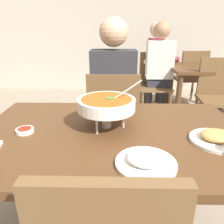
# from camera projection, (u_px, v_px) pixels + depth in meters

# --- Properties ---
(cafe_rear_partition) EXTENTS (10.00, 0.10, 3.00)m
(cafe_rear_partition) POSITION_uv_depth(u_px,v_px,m) (116.00, 12.00, 4.14)
(cafe_rear_partition) COLOR #BCB2A3
(cafe_rear_partition) RESTS_ON ground_plane
(dining_table_main) EXTENTS (1.39, 0.90, 0.73)m
(dining_table_main) POSITION_uv_depth(u_px,v_px,m) (111.00, 148.00, 1.16)
(dining_table_main) COLOR #51331C
(dining_table_main) RESTS_ON ground_plane
(chair_diner_main) EXTENTS (0.44, 0.44, 0.90)m
(chair_diner_main) POSITION_uv_depth(u_px,v_px,m) (113.00, 117.00, 1.89)
(chair_diner_main) COLOR brown
(chair_diner_main) RESTS_ON ground_plane
(diner_main) EXTENTS (0.40, 0.45, 1.31)m
(diner_main) POSITION_uv_depth(u_px,v_px,m) (114.00, 89.00, 1.83)
(diner_main) COLOR #2D2D38
(diner_main) RESTS_ON ground_plane
(curry_bowl) EXTENTS (0.33, 0.30, 0.26)m
(curry_bowl) POSITION_uv_depth(u_px,v_px,m) (106.00, 105.00, 1.13)
(curry_bowl) COLOR silver
(curry_bowl) RESTS_ON dining_table_main
(rice_plate) EXTENTS (0.24, 0.24, 0.06)m
(rice_plate) POSITION_uv_depth(u_px,v_px,m) (146.00, 161.00, 0.84)
(rice_plate) COLOR white
(rice_plate) RESTS_ON dining_table_main
(appetizer_plate) EXTENTS (0.24, 0.24, 0.06)m
(appetizer_plate) POSITION_uv_depth(u_px,v_px,m) (216.00, 138.00, 1.02)
(appetizer_plate) COLOR white
(appetizer_plate) RESTS_ON dining_table_main
(sauce_dish) EXTENTS (0.09, 0.09, 0.02)m
(sauce_dish) POSITION_uv_depth(u_px,v_px,m) (25.00, 130.00, 1.11)
(sauce_dish) COLOR white
(sauce_dish) RESTS_ON dining_table_main
(dining_table_far) EXTENTS (1.00, 0.80, 0.73)m
(dining_table_far) POSITION_uv_depth(u_px,v_px,m) (205.00, 76.00, 3.02)
(dining_table_far) COLOR #51331C
(dining_table_far) RESTS_ON ground_plane
(chair_bg_left) EXTENTS (0.48, 0.48, 0.90)m
(chair_bg_left) POSITION_uv_depth(u_px,v_px,m) (160.00, 75.00, 3.55)
(chair_bg_left) COLOR brown
(chair_bg_left) RESTS_ON ground_plane
(chair_bg_middle) EXTENTS (0.44, 0.44, 0.90)m
(chair_bg_middle) POSITION_uv_depth(u_px,v_px,m) (154.00, 81.00, 3.15)
(chair_bg_middle) COLOR brown
(chair_bg_middle) RESTS_ON ground_plane
(chair_bg_corner) EXTENTS (0.47, 0.47, 0.90)m
(chair_bg_corner) POSITION_uv_depth(u_px,v_px,m) (217.00, 92.00, 2.60)
(chair_bg_corner) COLOR brown
(chair_bg_corner) RESTS_ON ground_plane
(chair_bg_window) EXTENTS (0.48, 0.48, 0.90)m
(chair_bg_window) POSITION_uv_depth(u_px,v_px,m) (191.00, 75.00, 3.51)
(chair_bg_window) COLOR brown
(chair_bg_window) RESTS_ON ground_plane
(patron_bg_left) EXTENTS (0.45, 0.40, 1.31)m
(patron_bg_left) POSITION_uv_depth(u_px,v_px,m) (157.00, 60.00, 3.51)
(patron_bg_left) COLOR #2D2D38
(patron_bg_left) RESTS_ON ground_plane
(patron_bg_middle) EXTENTS (0.40, 0.45, 1.31)m
(patron_bg_middle) POSITION_uv_depth(u_px,v_px,m) (159.00, 65.00, 3.02)
(patron_bg_middle) COLOR #2D2D38
(patron_bg_middle) RESTS_ON ground_plane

